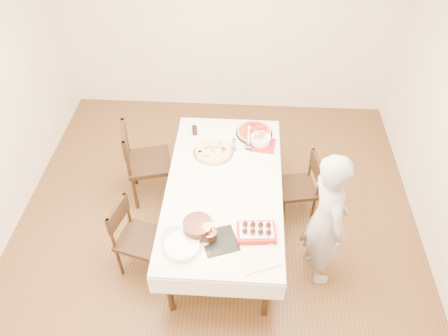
# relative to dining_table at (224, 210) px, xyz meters

# --- Properties ---
(floor) EXTENTS (5.00, 5.00, 0.00)m
(floor) POSITION_rel_dining_table_xyz_m (-0.09, -0.09, -0.38)
(floor) COLOR #53351C
(floor) RESTS_ON ground
(wall_back) EXTENTS (4.50, 0.04, 2.70)m
(wall_back) POSITION_rel_dining_table_xyz_m (-0.09, 2.41, 0.98)
(wall_back) COLOR white
(wall_back) RESTS_ON floor
(dining_table) EXTENTS (1.93, 2.42, 0.75)m
(dining_table) POSITION_rel_dining_table_xyz_m (0.00, 0.00, 0.00)
(dining_table) COLOR silver
(dining_table) RESTS_ON floor
(chair_right_savory) EXTENTS (0.50, 0.50, 0.83)m
(chair_right_savory) POSITION_rel_dining_table_xyz_m (0.78, 0.34, 0.04)
(chair_right_savory) COLOR black
(chair_right_savory) RESTS_ON floor
(chair_left_savory) EXTENTS (0.63, 0.63, 1.02)m
(chair_left_savory) POSITION_rel_dining_table_xyz_m (-0.88, 0.54, 0.13)
(chair_left_savory) COLOR black
(chair_left_savory) RESTS_ON floor
(chair_left_dessert) EXTENTS (0.54, 0.54, 0.86)m
(chair_left_dessert) POSITION_rel_dining_table_xyz_m (-0.79, -0.47, 0.06)
(chair_left_dessert) COLOR black
(chair_left_dessert) RESTS_ON floor
(person) EXTENTS (0.51, 0.65, 1.56)m
(person) POSITION_rel_dining_table_xyz_m (0.96, -0.40, 0.40)
(person) COLOR #9E9895
(person) RESTS_ON floor
(pizza_white) EXTENTS (0.56, 0.56, 0.04)m
(pizza_white) POSITION_rel_dining_table_xyz_m (-0.14, 0.48, 0.40)
(pizza_white) COLOR beige
(pizza_white) RESTS_ON dining_table
(pizza_pepperoni) EXTENTS (0.50, 0.50, 0.04)m
(pizza_pepperoni) POSITION_rel_dining_table_xyz_m (0.29, 0.82, 0.40)
(pizza_pepperoni) COLOR red
(pizza_pepperoni) RESTS_ON dining_table
(red_placemat) EXTENTS (0.29, 0.29, 0.01)m
(red_placemat) POSITION_rel_dining_table_xyz_m (0.39, 0.63, 0.38)
(red_placemat) COLOR #B21E1E
(red_placemat) RESTS_ON dining_table
(pasta_bowl) EXTENTS (0.29, 0.29, 0.07)m
(pasta_bowl) POSITION_rel_dining_table_xyz_m (0.36, 0.68, 0.42)
(pasta_bowl) COLOR white
(pasta_bowl) RESTS_ON dining_table
(taper_candle) EXTENTS (0.08, 0.08, 0.32)m
(taper_candle) POSITION_rel_dining_table_xyz_m (0.23, 0.57, 0.53)
(taper_candle) COLOR white
(taper_candle) RESTS_ON dining_table
(shaker_pair) EXTENTS (0.10, 0.10, 0.12)m
(shaker_pair) POSITION_rel_dining_table_xyz_m (0.07, 0.53, 0.43)
(shaker_pair) COLOR white
(shaker_pair) RESTS_ON dining_table
(cola_glass) EXTENTS (0.07, 0.07, 0.11)m
(cola_glass) POSITION_rel_dining_table_xyz_m (-0.38, 0.78, 0.43)
(cola_glass) COLOR black
(cola_glass) RESTS_ON dining_table
(layer_cake) EXTENTS (0.42, 0.42, 0.13)m
(layer_cake) POSITION_rel_dining_table_xyz_m (-0.20, -0.59, 0.44)
(layer_cake) COLOR #36180D
(layer_cake) RESTS_ON dining_table
(cake_board) EXTENTS (0.38, 0.38, 0.01)m
(cake_board) POSITION_rel_dining_table_xyz_m (0.00, -0.68, 0.38)
(cake_board) COLOR black
(cake_board) RESTS_ON dining_table
(birthday_cake) EXTENTS (0.18, 0.18, 0.15)m
(birthday_cake) POSITION_rel_dining_table_xyz_m (-0.09, -0.65, 0.46)
(birthday_cake) COLOR #331B0E
(birthday_cake) RESTS_ON dining_table
(strawberry_box) EXTENTS (0.36, 0.26, 0.08)m
(strawberry_box) POSITION_rel_dining_table_xyz_m (0.32, -0.59, 0.42)
(strawberry_box) COLOR #A51A12
(strawberry_box) RESTS_ON dining_table
(box_lid) EXTENTS (0.40, 0.34, 0.03)m
(box_lid) POSITION_rel_dining_table_xyz_m (0.35, -0.85, 0.38)
(box_lid) COLOR beige
(box_lid) RESTS_ON dining_table
(plate_stack) EXTENTS (0.31, 0.31, 0.06)m
(plate_stack) POSITION_rel_dining_table_xyz_m (-0.31, -0.78, 0.41)
(plate_stack) COLOR white
(plate_stack) RESTS_ON dining_table
(china_plate) EXTENTS (0.36, 0.36, 0.01)m
(china_plate) POSITION_rel_dining_table_xyz_m (-0.39, -0.67, 0.38)
(china_plate) COLOR white
(china_plate) RESTS_ON dining_table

